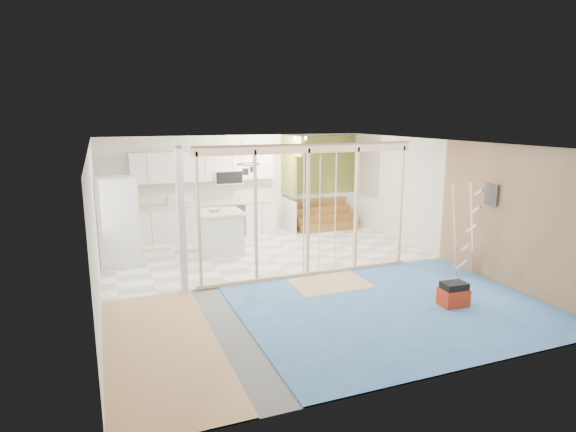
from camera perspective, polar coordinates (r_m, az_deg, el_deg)
name	(u,v)px	position (r m, az deg, el deg)	size (l,w,h in m)	color
room	(293,212)	(9.10, 0.64, 0.42)	(7.01, 8.01, 2.61)	slate
floor_overlays	(295,276)	(9.52, 0.89, -7.10)	(7.00, 8.00, 0.03)	white
stud_frame	(281,198)	(8.96, -0.79, 2.13)	(4.66, 0.14, 2.60)	beige
base_cabinets	(181,225)	(12.05, -12.57, -1.07)	(4.45, 2.24, 0.93)	white
upper_cabinets	(206,167)	(12.41, -9.66, 5.75)	(3.60, 0.41, 0.85)	white
green_partition	(312,195)	(13.27, 2.90, 2.47)	(2.25, 1.51, 2.60)	olive
pot_rack	(248,167)	(10.66, -4.72, 5.85)	(0.52, 0.52, 0.72)	black
sheathing_panel	(517,219)	(9.45, 25.53, -0.33)	(0.02, 4.00, 2.60)	#A57959
electrical_panel	(491,195)	(9.76, 22.97, 2.34)	(0.04, 0.30, 0.40)	#3D3D42
ceiling_light	(300,138)	(12.24, 1.47, 9.21)	(0.32, 0.32, 0.08)	#FFEABF
fridge	(119,222)	(10.61, -19.42, -0.67)	(0.81, 0.78, 1.86)	silver
island	(220,233)	(11.05, -8.04, -1.96)	(1.01, 1.01, 0.98)	silver
bowl	(215,210)	(10.98, -8.63, 0.74)	(0.26, 0.26, 0.07)	silver
soap_bottle_a	(167,200)	(12.17, -14.10, 1.86)	(0.10, 0.11, 0.27)	#A3AAB6
soap_bottle_b	(240,198)	(12.52, -5.65, 2.19)	(0.08, 0.08, 0.17)	silver
toolbox	(454,295)	(8.49, 19.03, -8.84)	(0.46, 0.36, 0.42)	#B02A10
ladder	(465,230)	(9.82, 20.19, -1.55)	(0.98, 0.21, 1.86)	tan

